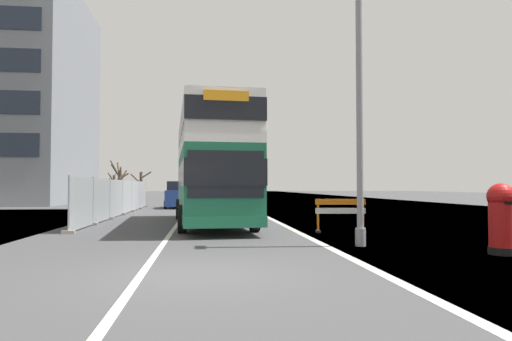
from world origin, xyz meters
TOP-DOWN VIEW (x-y plane):
  - ground at (0.66, 0.09)m, footprint 140.00×280.00m
  - double_decker_bus at (0.41, 11.08)m, footprint 3.44×11.66m
  - lamppost_foreground at (4.42, 3.40)m, footprint 0.29×0.70m
  - red_pillar_postbox at (7.30, 1.55)m, footprint 0.65×0.65m
  - roadworks_barrier at (4.96, 7.03)m, footprint 1.78×0.65m
  - construction_site_fence at (-4.53, 17.83)m, footprint 0.44×20.60m
  - car_oncoming_near at (-1.77, 26.03)m, footprint 1.97×4.49m
  - car_receding_mid at (0.50, 32.60)m, footprint 2.03×3.80m
  - bare_tree_far_verge_near at (-9.82, 46.24)m, footprint 2.18×2.47m
  - bare_tree_far_verge_mid at (-12.15, 55.34)m, footprint 2.41×2.86m
  - bare_tree_far_verge_far at (-8.57, 55.25)m, footprint 2.88×2.95m

SIDE VIEW (x-z plane):
  - ground at x=0.66m, z-range -0.10..0.00m
  - roadworks_barrier at x=4.96m, z-range 0.17..1.36m
  - red_pillar_postbox at x=7.30m, z-range 0.08..1.81m
  - car_oncoming_near at x=-1.77m, z-range -0.05..1.95m
  - construction_site_fence at x=-4.53m, z-range -0.04..2.00m
  - car_receding_mid at x=0.50m, z-range -0.07..2.19m
  - bare_tree_far_verge_mid at x=-12.15m, z-range 0.07..3.77m
  - bare_tree_far_verge_far at x=-8.57m, z-range 0.22..3.95m
  - bare_tree_far_verge_near at x=-9.82m, z-range -0.03..4.60m
  - double_decker_bus at x=0.41m, z-range 0.15..4.94m
  - lamppost_foreground at x=4.42m, z-range -0.23..8.02m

